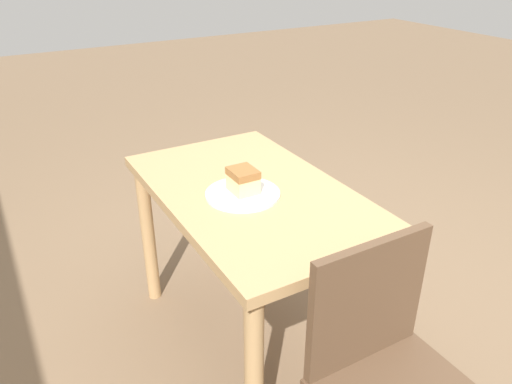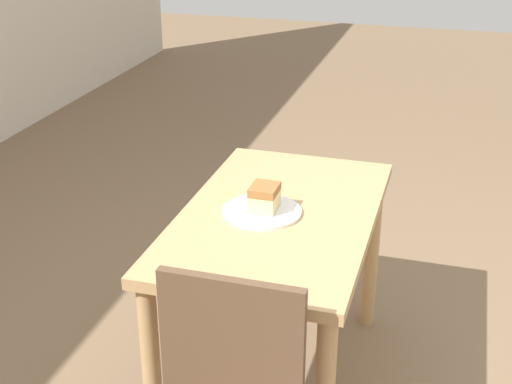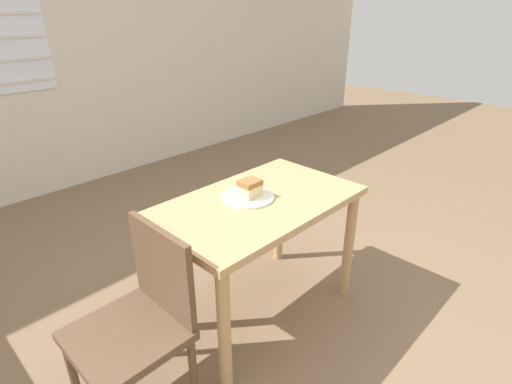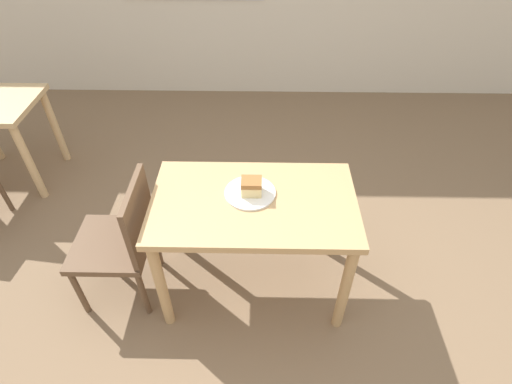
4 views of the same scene
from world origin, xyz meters
name	(u,v)px [view 2 (image 2 of 4)]	position (x,y,z in m)	size (l,w,h in m)	color
dining_table_near	(278,242)	(0.08, 0.41, 0.62)	(1.10, 0.65, 0.74)	tan
plate	(262,211)	(0.06, 0.46, 0.74)	(0.28, 0.28, 0.01)	white
cake_slice	(264,197)	(0.07, 0.45, 0.79)	(0.11, 0.09, 0.09)	#E5CC89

